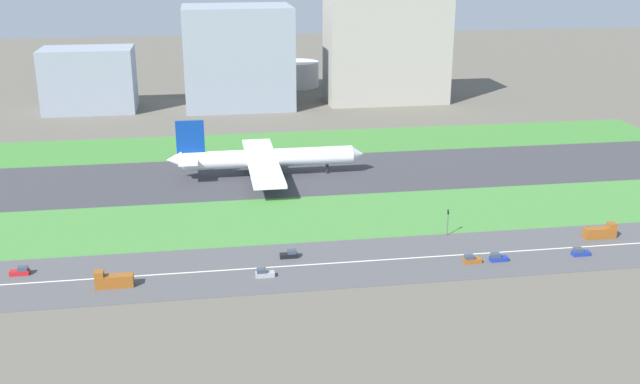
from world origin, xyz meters
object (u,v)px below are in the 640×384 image
Objects in this scene: airliner at (263,158)px; terminal_building at (89,80)px; car_3 at (471,260)px; fuel_tank_west at (239,72)px; car_5 at (290,254)px; car_0 at (498,258)px; traffic_light at (448,220)px; truck_2 at (113,280)px; car_4 at (21,271)px; car_6 at (264,273)px; hangar_building at (238,57)px; office_tower at (386,44)px; car_2 at (580,252)px; fuel_tank_centre at (296,74)px; truck_1 at (601,232)px.

terminal_building reaches higher than airliner.
car_3 is 240.90m from fuel_tank_west.
car_5 is (0.48, -68.00, -5.31)m from airliner.
terminal_building is (-119.63, 192.00, 13.39)m from car_0.
car_0 is at bearing -68.97° from traffic_light.
car_3 is at bearing -59.54° from terminal_building.
truck_2 is 42.32m from car_5.
traffic_light is 223.10m from fuel_tank_west.
car_6 is at bearing -10.12° from car_4.
fuel_tank_west reaches higher than car_3.
car_6 is 1.00× the size of car_3.
hangar_building reaches higher than car_0.
truck_2 reaches higher than car_4.
truck_2 is (-40.63, -78.00, -4.56)m from airliner.
car_0 is 56.96m from car_6.
traffic_light is at bearing -68.97° from car_0.
truck_2 is at bearing -81.49° from terminal_building.
fuel_tank_west is at bearing -91.87° from car_6.
airliner is at bearing -89.24° from hangar_building.
car_3 is 195.50m from office_tower.
office_tower reaches higher than car_5.
office_tower is (-2.52, 192.00, 26.48)m from car_2.
fuel_tank_west is (-42.50, 237.00, 7.66)m from car_3.
airliner is 78.47m from car_6.
car_3 is (106.23, -10.00, 0.00)m from car_4.
car_6 is 0.11× the size of terminal_building.
airliner reaches higher than fuel_tank_centre.
car_2 and car_6 have the same top height.
hangar_building reaches higher than car_3.
car_0 is 0.11× the size of terminal_building.
airliner is 7.74× the size of truck_2.
car_0 is at bearing -95.61° from office_tower.
terminal_building is at bearing -147.41° from fuel_tank_west.
office_tower is (25.58, 192.00, 26.48)m from car_3.
fuel_tank_west reaches higher than car_0.
fuel_tank_centre reaches higher than truck_2.
car_5 and car_4 have the same top height.
truck_2 is 0.15× the size of office_tower.
car_5 is at bearing -97.75° from fuel_tank_centre.
traffic_light is (-6.92, 17.99, 3.37)m from car_0.
car_5 is at bearing -169.44° from traffic_light.
car_2 is 206.66m from hangar_building.
car_4 is 106.40m from traffic_light.
terminal_building is (-151.84, 182.00, 12.64)m from truck_1.
fuel_tank_west is (63.73, 227.00, 7.66)m from car_4.
truck_2 is 1.17× the size of traffic_light.
fuel_tank_west reaches higher than car_6.
airliner is at bearing 90.41° from car_5.
office_tower reaches higher than car_6.
car_4 is 0.18× the size of fuel_tank_centre.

